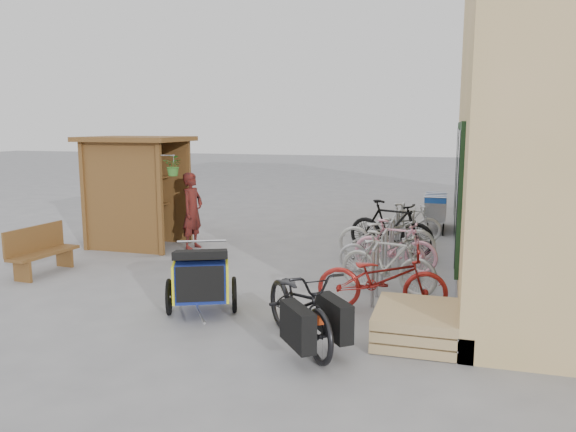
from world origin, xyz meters
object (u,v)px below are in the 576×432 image
(bike_0, at_px, (382,279))
(bike_1, at_px, (388,262))
(kiosk, at_px, (133,176))
(pallet_stack, at_px, (416,324))
(bike_6, at_px, (392,227))
(shopping_carts, at_px, (436,208))
(person_kiosk, at_px, (192,211))
(child_trailer, at_px, (201,275))
(bench, at_px, (40,250))
(bike_3, at_px, (395,246))
(bike_2, at_px, (382,250))
(bike_4, at_px, (387,235))
(bike_7, at_px, (408,223))
(bike_5, at_px, (391,228))
(cargo_bike, at_px, (301,306))

(bike_0, height_order, bike_1, bike_1)
(kiosk, xyz_separation_m, pallet_stack, (6.28, -3.87, -1.34))
(pallet_stack, height_order, bike_6, bike_6)
(shopping_carts, height_order, person_kiosk, person_kiosk)
(child_trailer, bearing_deg, kiosk, 108.79)
(bench, bearing_deg, child_trailer, -12.37)
(bike_6, bearing_deg, bike_3, -163.96)
(pallet_stack, height_order, bike_2, bike_2)
(kiosk, distance_m, bike_3, 5.82)
(bench, relative_size, bike_1, 0.85)
(bike_3, bearing_deg, bike_6, 18.57)
(bike_4, xyz_separation_m, bike_7, (0.28, 1.68, -0.04))
(bike_5, bearing_deg, person_kiosk, 117.18)
(bench, bearing_deg, bike_1, 10.19)
(cargo_bike, xyz_separation_m, bike_0, (0.79, 1.54, -0.01))
(bike_1, bearing_deg, bike_4, 23.64)
(cargo_bike, height_order, bike_1, cargo_bike)
(kiosk, relative_size, child_trailer, 1.48)
(bike_0, relative_size, bike_5, 0.99)
(bike_5, height_order, bike_7, bike_5)
(person_kiosk, bearing_deg, cargo_bike, -133.54)
(pallet_stack, distance_m, shopping_carts, 7.78)
(shopping_carts, distance_m, cargo_bike, 8.43)
(kiosk, distance_m, bike_7, 6.15)
(shopping_carts, bearing_deg, bench, -136.11)
(bike_2, xyz_separation_m, bike_3, (0.21, 0.17, 0.06))
(pallet_stack, distance_m, person_kiosk, 6.41)
(bike_5, bearing_deg, bike_4, -165.16)
(bike_2, bearing_deg, child_trailer, 132.62)
(bike_7, bearing_deg, person_kiosk, 96.71)
(shopping_carts, relative_size, bike_7, 1.18)
(child_trailer, xyz_separation_m, bike_4, (2.16, 3.93, -0.05))
(pallet_stack, bearing_deg, kiosk, 148.34)
(person_kiosk, bearing_deg, bike_1, -107.24)
(bike_0, distance_m, bike_3, 2.34)
(child_trailer, relative_size, bike_4, 0.88)
(person_kiosk, distance_m, bike_2, 4.26)
(bike_4, bearing_deg, bike_5, -4.33)
(child_trailer, distance_m, bike_4, 4.48)
(kiosk, bearing_deg, bike_6, 16.76)
(kiosk, bearing_deg, shopping_carts, 31.83)
(cargo_bike, relative_size, bike_7, 1.25)
(person_kiosk, bearing_deg, shopping_carts, -44.87)
(bike_3, relative_size, bike_5, 0.84)
(shopping_carts, xyz_separation_m, child_trailer, (-3.00, -7.54, -0.01))
(bench, xyz_separation_m, bike_5, (5.86, 3.31, 0.12))
(bench, relative_size, bike_6, 0.87)
(cargo_bike, distance_m, bike_5, 5.24)
(bench, height_order, child_trailer, child_trailer)
(pallet_stack, relative_size, shopping_carts, 0.66)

